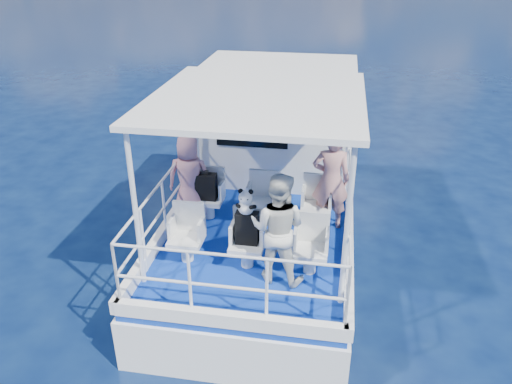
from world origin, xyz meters
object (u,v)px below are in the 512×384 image
passenger_port_fwd (189,178)px  backpack_center (247,228)px  panda (246,202)px  passenger_stbd_aft (278,228)px

passenger_port_fwd → backpack_center: passenger_port_fwd is taller
backpack_center → panda: 0.43m
passenger_stbd_aft → backpack_center: size_ratio=3.32×
passenger_port_fwd → panda: size_ratio=3.97×
passenger_port_fwd → passenger_stbd_aft: size_ratio=0.93×
passenger_stbd_aft → panda: size_ratio=4.27×
backpack_center → panda: bearing=-111.1°
passenger_port_fwd → panda: (1.18, -1.25, 0.30)m
passenger_port_fwd → panda: passenger_port_fwd is taller
backpack_center → panda: size_ratio=1.29×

